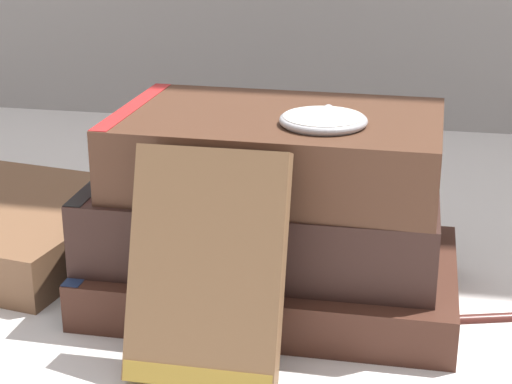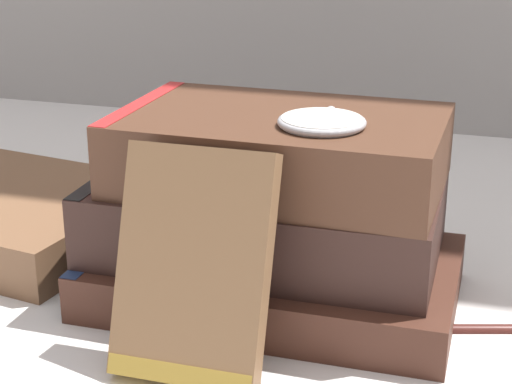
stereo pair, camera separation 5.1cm
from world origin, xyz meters
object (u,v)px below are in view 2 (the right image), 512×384
object	(u,v)px
book_flat_top	(273,149)
pocket_watch	(322,122)
book_side_left	(2,212)
book_leaning_front	(193,274)
book_flat_middle	(258,217)
book_flat_bottom	(266,276)

from	to	relation	value
book_flat_top	pocket_watch	size ratio (longest dim) A/B	3.66
book_side_left	book_leaning_front	world-z (taller)	book_leaning_front
book_leaning_front	book_flat_middle	bearing A→B (deg)	85.91
book_flat_bottom	book_flat_top	xyz separation A→B (m)	(0.00, 0.01, 0.09)
book_flat_middle	pocket_watch	bearing A→B (deg)	-23.23
book_flat_middle	book_leaning_front	world-z (taller)	book_leaning_front
book_leaning_front	book_flat_top	bearing A→B (deg)	80.98
book_flat_top	book_leaning_front	distance (m)	0.12
book_flat_top	book_leaning_front	size ratio (longest dim) A/B	1.60
book_flat_middle	pocket_watch	distance (m)	0.09
book_side_left	pocket_watch	size ratio (longest dim) A/B	3.97
book_flat_bottom	book_flat_top	bearing A→B (deg)	76.57
book_flat_bottom	book_side_left	xyz separation A→B (m)	(-0.24, 0.05, 0.00)
book_side_left	pocket_watch	world-z (taller)	pocket_watch
book_flat_top	pocket_watch	world-z (taller)	pocket_watch
pocket_watch	book_flat_top	bearing A→B (deg)	150.45
book_flat_top	book_side_left	xyz separation A→B (m)	(-0.24, 0.04, -0.09)
book_flat_bottom	book_leaning_front	xyz separation A→B (m)	(-0.02, -0.10, 0.05)
book_flat_bottom	book_flat_top	size ratio (longest dim) A/B	1.16
book_leaning_front	book_side_left	bearing A→B (deg)	146.56
book_flat_middle	pocket_watch	world-z (taller)	pocket_watch
book_flat_bottom	book_flat_top	world-z (taller)	book_flat_top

